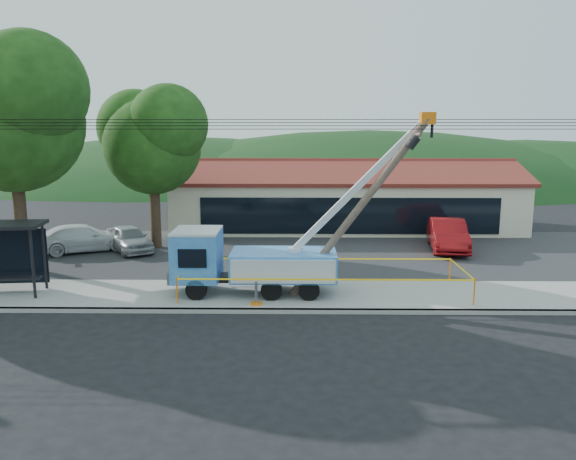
# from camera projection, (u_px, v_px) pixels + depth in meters

# --- Properties ---
(ground) EXTENTS (120.00, 120.00, 0.00)m
(ground) POSITION_uv_depth(u_px,v_px,m) (273.00, 334.00, 18.37)
(ground) COLOR black
(ground) RESTS_ON ground
(curb) EXTENTS (60.00, 0.25, 0.15)m
(curb) POSITION_uv_depth(u_px,v_px,m) (275.00, 311.00, 20.43)
(curb) COLOR gray
(curb) RESTS_ON ground
(sidewalk) EXTENTS (60.00, 4.00, 0.15)m
(sidewalk) POSITION_uv_depth(u_px,v_px,m) (277.00, 296.00, 22.30)
(sidewalk) COLOR gray
(sidewalk) RESTS_ON ground
(parking_lot) EXTENTS (60.00, 12.00, 0.10)m
(parking_lot) POSITION_uv_depth(u_px,v_px,m) (282.00, 252.00, 30.17)
(parking_lot) COLOR #28282B
(parking_lot) RESTS_ON ground
(strip_mall) EXTENTS (22.50, 8.53, 4.67)m
(strip_mall) POSITION_uv_depth(u_px,v_px,m) (344.00, 200.00, 37.64)
(strip_mall) COLOR beige
(strip_mall) RESTS_ON ground
(tree_west_near) EXTENTS (7.56, 6.72, 10.80)m
(tree_west_near) POSITION_uv_depth(u_px,v_px,m) (11.00, 108.00, 25.06)
(tree_west_near) COLOR #332316
(tree_west_near) RESTS_ON ground
(tree_lot) EXTENTS (6.30, 5.60, 8.94)m
(tree_lot) POSITION_uv_depth(u_px,v_px,m) (152.00, 136.00, 30.15)
(tree_lot) COLOR #332316
(tree_lot) RESTS_ON ground
(hill_west) EXTENTS (78.40, 56.00, 28.00)m
(hill_west) POSITION_uv_depth(u_px,v_px,m) (175.00, 180.00, 72.69)
(hill_west) COLOR #133513
(hill_west) RESTS_ON ground
(hill_center) EXTENTS (89.60, 64.00, 32.00)m
(hill_center) POSITION_uv_depth(u_px,v_px,m) (368.00, 180.00, 72.34)
(hill_center) COLOR #133513
(hill_center) RESTS_ON ground
(hill_east) EXTENTS (72.80, 52.00, 26.00)m
(hill_east) POSITION_uv_depth(u_px,v_px,m) (523.00, 181.00, 72.06)
(hill_east) COLOR #133513
(hill_east) RESTS_ON ground
(utility_truck) EXTENTS (10.11, 3.47, 7.09)m
(utility_truck) POSITION_uv_depth(u_px,v_px,m) (251.00, 259.00, 22.22)
(utility_truck) COLOR black
(utility_truck) RESTS_ON ground
(leaning_pole) EXTENTS (5.32, 1.67, 7.03)m
(leaning_pole) POSITION_uv_depth(u_px,v_px,m) (365.00, 200.00, 21.46)
(leaning_pole) COLOR brown
(leaning_pole) RESTS_ON ground
(bus_shelter) EXTENTS (3.12, 2.12, 2.83)m
(bus_shelter) POSITION_uv_depth(u_px,v_px,m) (6.00, 241.00, 22.06)
(bus_shelter) COLOR black
(bus_shelter) RESTS_ON ground
(caution_tape) EXTENTS (11.16, 3.44, 0.99)m
(caution_tape) POSITION_uv_depth(u_px,v_px,m) (323.00, 273.00, 22.53)
(caution_tape) COLOR orange
(caution_tape) RESTS_ON ground
(car_silver) EXTENTS (3.73, 4.33, 1.40)m
(car_silver) POSITION_uv_depth(u_px,v_px,m) (129.00, 253.00, 30.26)
(car_silver) COLOR #A2A5A9
(car_silver) RESTS_ON ground
(car_red) EXTENTS (2.41, 5.27, 1.68)m
(car_red) POSITION_uv_depth(u_px,v_px,m) (447.00, 252.00, 30.56)
(car_red) COLOR maroon
(car_red) RESTS_ON ground
(car_white) EXTENTS (5.38, 4.17, 1.45)m
(car_white) POSITION_uv_depth(u_px,v_px,m) (84.00, 253.00, 30.25)
(car_white) COLOR white
(car_white) RESTS_ON ground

